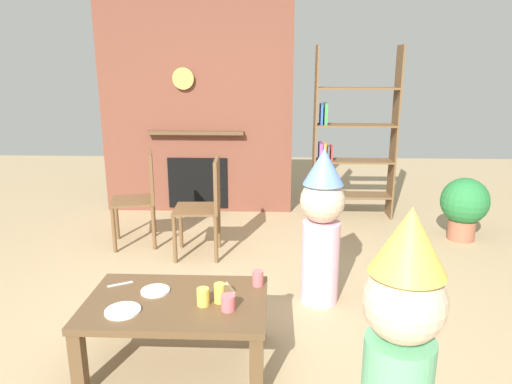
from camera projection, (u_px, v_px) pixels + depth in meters
The scene contains 17 objects.
ground_plane at pixel (231, 324), 3.10m from camera, with size 12.00×12.00×0.00m, color tan.
brick_fireplace_feature at pixel (197, 110), 5.32m from camera, with size 2.20×0.28×2.40m.
bookshelf at pixel (348, 143), 5.15m from camera, with size 0.90×0.28×1.90m.
coffee_table at pixel (177, 310), 2.61m from camera, with size 1.02×0.65×0.40m.
paper_cup_near_left at pixel (258, 278), 2.76m from camera, with size 0.07×0.07×0.09m, color #E5666B.
paper_cup_near_right at pixel (220, 293), 2.56m from camera, with size 0.06×0.06×0.11m, color #F2CC4C.
paper_cup_center at pixel (228, 303), 2.48m from camera, with size 0.08×0.08×0.09m, color #E5666B.
paper_cup_far_left at pixel (203, 297), 2.53m from camera, with size 0.07×0.07×0.10m, color #F2CC4C.
paper_plate_front at pixel (123, 311), 2.47m from camera, with size 0.19×0.19×0.01m, color white.
paper_plate_rear at pixel (155, 291), 2.69m from camera, with size 0.17×0.17×0.01m, color white.
birthday_cake_slice at pixel (227, 287), 2.67m from camera, with size 0.10×0.10×0.07m, color #EAC68C.
table_fork at pixel (120, 284), 2.78m from camera, with size 0.15×0.02×0.01m, color silver.
child_with_cone_hat at pixel (401, 341), 1.82m from camera, with size 0.33×0.33×1.18m.
child_in_pink at pixel (322, 223), 3.26m from camera, with size 0.31×0.31×1.14m.
dining_chair_left at pixel (143, 193), 4.40m from camera, with size 0.49×0.49×0.90m.
dining_chair_middle at pixel (207, 201), 4.12m from camera, with size 0.42×0.42×0.90m.
potted_plant_tall at pixel (464, 205), 4.55m from camera, with size 0.46×0.46×0.63m.
Camera 1 is at (0.28, -2.76, 1.66)m, focal length 32.40 mm.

